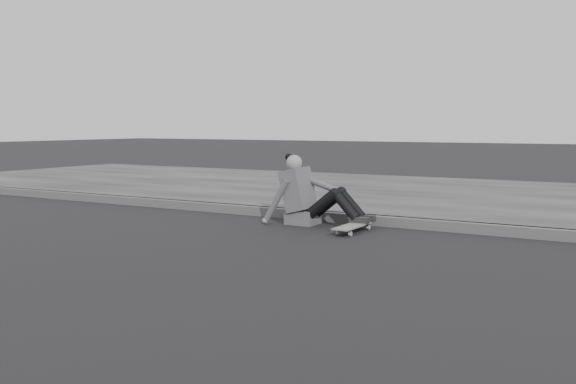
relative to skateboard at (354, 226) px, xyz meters
name	(u,v)px	position (x,y,z in m)	size (l,w,h in m)	color
ground	(417,284)	(1.41, -1.96, -0.07)	(80.00, 80.00, 0.00)	black
curb	(491,229)	(1.41, 0.62, -0.01)	(24.00, 0.16, 0.12)	#4B4B4B
sidewalk	(536,202)	(1.41, 3.64, -0.01)	(24.00, 6.00, 0.12)	#383838
skateboard	(354,226)	(0.00, 0.00, 0.00)	(0.20, 0.78, 0.09)	#A0A09B
seated_woman	(308,196)	(-0.73, 0.25, 0.29)	(1.38, 0.46, 0.88)	#4D4D50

